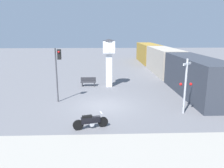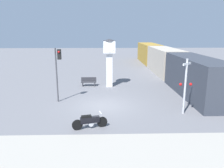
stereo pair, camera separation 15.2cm
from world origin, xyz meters
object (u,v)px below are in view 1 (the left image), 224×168
(freight_train, at_px, (164,61))
(bench, at_px, (88,81))
(railroad_crossing_signal, at_px, (186,84))
(motorcycle, at_px, (91,121))
(clock_tower, at_px, (109,55))
(traffic_light, at_px, (58,65))

(freight_train, height_order, bench, freight_train)
(railroad_crossing_signal, distance_m, bench, 11.05)
(motorcycle, relative_size, clock_tower, 0.43)
(motorcycle, height_order, freight_train, freight_train)
(freight_train, distance_m, bench, 12.23)
(traffic_light, bearing_deg, railroad_crossing_signal, -17.90)
(motorcycle, bearing_deg, traffic_light, 103.20)
(motorcycle, bearing_deg, freight_train, 47.35)
(motorcycle, bearing_deg, clock_tower, 67.16)
(clock_tower, xyz_separation_m, traffic_light, (-4.18, -4.99, -0.25))
(railroad_crossing_signal, relative_size, bench, 2.43)
(traffic_light, relative_size, railroad_crossing_signal, 1.13)
(clock_tower, bearing_deg, freight_train, 43.53)
(motorcycle, distance_m, traffic_light, 6.47)
(traffic_light, bearing_deg, motorcycle, -61.44)
(freight_train, bearing_deg, traffic_light, -133.99)
(railroad_crossing_signal, xyz_separation_m, bench, (-7.25, 8.19, -1.63))
(clock_tower, height_order, bench, clock_tower)
(traffic_light, xyz_separation_m, bench, (2.00, 5.20, -2.52))
(traffic_light, relative_size, bench, 2.74)
(traffic_light, height_order, railroad_crossing_signal, traffic_light)
(clock_tower, relative_size, bench, 3.07)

